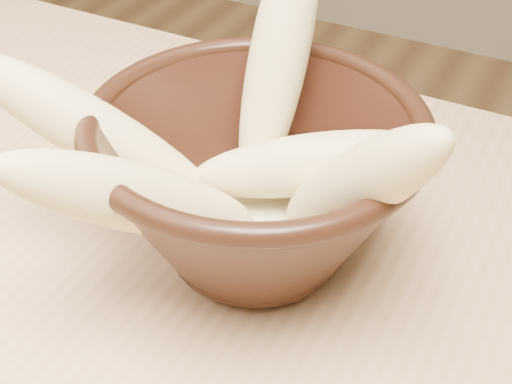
# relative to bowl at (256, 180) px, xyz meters

# --- Properties ---
(bowl) EXTENTS (0.20, 0.20, 0.11)m
(bowl) POSITION_rel_bowl_xyz_m (0.00, 0.00, 0.00)
(bowl) COLOR black
(bowl) RESTS_ON table
(milk_puddle) EXTENTS (0.11, 0.11, 0.02)m
(milk_puddle) POSITION_rel_bowl_xyz_m (0.00, -0.00, -0.03)
(milk_puddle) COLOR beige
(milk_puddle) RESTS_ON bowl
(banana_upright) EXTENTS (0.05, 0.13, 0.17)m
(banana_upright) POSITION_rel_bowl_xyz_m (-0.01, 0.06, 0.05)
(banana_upright) COLOR #DBBE81
(banana_upright) RESTS_ON bowl
(banana_left) EXTENTS (0.16, 0.10, 0.13)m
(banana_left) POSITION_rel_bowl_xyz_m (-0.09, -0.04, 0.03)
(banana_left) COLOR #DBBE81
(banana_left) RESTS_ON bowl
(banana_right) EXTENTS (0.13, 0.08, 0.14)m
(banana_right) POSITION_rel_bowl_xyz_m (0.07, -0.02, 0.03)
(banana_right) COLOR #DBBE81
(banana_right) RESTS_ON bowl
(banana_across) EXTENTS (0.15, 0.10, 0.06)m
(banana_across) POSITION_rel_bowl_xyz_m (0.03, 0.02, 0.01)
(banana_across) COLOR #DBBE81
(banana_across) RESTS_ON bowl
(banana_front) EXTENTS (0.12, 0.15, 0.12)m
(banana_front) POSITION_rel_bowl_xyz_m (-0.03, -0.07, 0.02)
(banana_front) COLOR #DBBE81
(banana_front) RESTS_ON bowl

